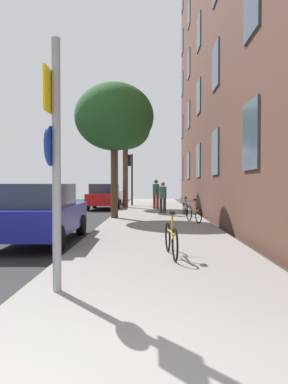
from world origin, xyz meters
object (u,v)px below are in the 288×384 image
(bicycle_2, at_px, (185,209))
(pedestrian_1, at_px, (156,192))
(car_1, at_px, (103,196))
(car_2, at_px, (108,194))
(bicycle_0, at_px, (171,239))
(bicycle_1, at_px, (194,213))
(traffic_light, at_px, (131,170))
(car_0, at_px, (41,213))
(sign_post, at_px, (55,152))
(tree_near, at_px, (114,117))
(tree_far, at_px, (125,129))
(pedestrian_0, at_px, (163,196))

(bicycle_2, xyz_separation_m, pedestrian_1, (-1.31, 4.72, 0.66))
(car_1, height_order, car_2, same)
(bicycle_0, relative_size, bicycle_1, 1.04)
(traffic_light, distance_m, car_0, 15.47)
(bicycle_1, bearing_deg, car_2, 109.31)
(sign_post, bearing_deg, bicycle_1, 71.57)
(bicycle_0, relative_size, car_1, 0.41)
(tree_near, relative_size, tree_far, 0.92)
(sign_post, relative_size, bicycle_2, 2.24)
(tree_near, height_order, car_0, tree_near)
(tree_near, xyz_separation_m, bicycle_1, (3.31, -1.73, -4.09))
(tree_near, bearing_deg, car_2, 98.06)
(traffic_light, relative_size, bicycle_2, 2.28)
(traffic_light, relative_size, pedestrian_0, 2.23)
(bicycle_0, xyz_separation_m, pedestrian_1, (-0.11, 14.12, 0.64))
(car_1, bearing_deg, pedestrian_0, -55.92)
(tree_near, relative_size, pedestrian_0, 3.69)
(traffic_light, xyz_separation_m, tree_near, (-0.20, -9.18, 1.98))
(car_2, bearing_deg, car_1, -86.04)
(traffic_light, xyz_separation_m, car_2, (-2.03, 3.77, -1.75))
(sign_post, relative_size, tree_near, 0.59)
(tree_near, height_order, car_2, tree_near)
(car_1, bearing_deg, pedestrian_1, -20.91)
(sign_post, relative_size, car_2, 0.84)
(car_2, bearing_deg, tree_near, -81.94)
(bicycle_2, bearing_deg, pedestrian_1, 105.47)
(bicycle_1, bearing_deg, traffic_light, 105.93)
(bicycle_0, height_order, car_1, car_1)
(bicycle_0, xyz_separation_m, car_2, (-3.87, 21.38, 0.35))
(pedestrian_0, bearing_deg, traffic_light, 104.85)
(tree_far, relative_size, pedestrian_0, 3.99)
(sign_post, xyz_separation_m, bicycle_2, (2.97, 11.82, -1.61))
(sign_post, distance_m, bicycle_0, 3.39)
(car_0, distance_m, car_1, 13.08)
(bicycle_0, height_order, car_2, car_2)
(sign_post, bearing_deg, tree_far, 90.95)
(tree_far, height_order, car_0, tree_far)
(pedestrian_1, bearing_deg, car_2, 117.41)
(tree_near, distance_m, car_1, 8.04)
(traffic_light, bearing_deg, sign_post, -89.78)
(traffic_light, height_order, bicycle_2, traffic_light)
(traffic_light, height_order, tree_far, tree_far)
(sign_post, height_order, pedestrian_1, sign_post)
(car_1, bearing_deg, bicycle_2, -52.19)
(tree_far, xyz_separation_m, car_1, (-1.40, -0.19, -4.32))
(tree_far, height_order, car_2, tree_far)
(tree_far, relative_size, bicycle_1, 3.96)
(sign_post, relative_size, tree_far, 0.55)
(sign_post, bearing_deg, car_0, 109.40)
(traffic_light, bearing_deg, car_2, 118.31)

